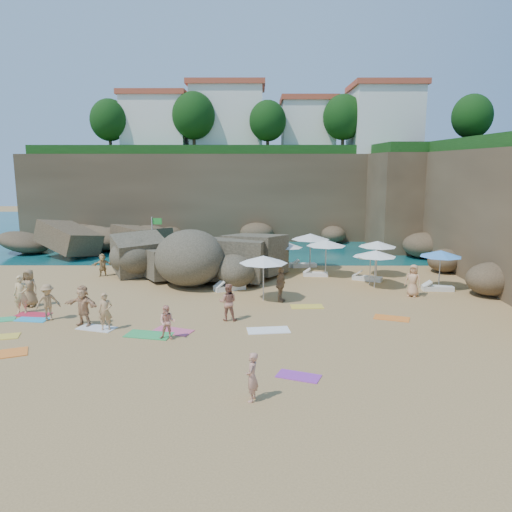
{
  "coord_description": "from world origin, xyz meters",
  "views": [
    {
      "loc": [
        2.12,
        -24.7,
        7.15
      ],
      "look_at": [
        2.0,
        3.0,
        2.0
      ],
      "focal_mm": 35.0,
      "sensor_mm": 36.0,
      "label": 1
    }
  ],
  "objects_px": {
    "rock_outcrop": "(195,282)",
    "person_stand_2": "(247,260)",
    "person_stand_3": "(281,285)",
    "flag_pole": "(154,236)",
    "parasol_0": "(287,245)",
    "parasol_1": "(234,243)",
    "person_stand_5": "(103,265)",
    "person_stand_0": "(21,294)",
    "parasol_2": "(279,242)",
    "person_stand_4": "(413,281)",
    "lounger_0": "(230,288)",
    "person_stand_6": "(252,377)",
    "person_stand_1": "(228,302)"
  },
  "relations": [
    {
      "from": "person_stand_5",
      "to": "person_stand_2",
      "type": "bearing_deg",
      "value": -14.06
    },
    {
      "from": "person_stand_3",
      "to": "parasol_2",
      "type": "bearing_deg",
      "value": 23.37
    },
    {
      "from": "parasol_0",
      "to": "parasol_1",
      "type": "xyz_separation_m",
      "value": [
        -3.45,
        -1.37,
        0.38
      ]
    },
    {
      "from": "person_stand_0",
      "to": "person_stand_5",
      "type": "distance_m",
      "value": 8.23
    },
    {
      "from": "rock_outcrop",
      "to": "person_stand_0",
      "type": "bearing_deg",
      "value": -139.63
    },
    {
      "from": "person_stand_3",
      "to": "person_stand_4",
      "type": "bearing_deg",
      "value": -56.63
    },
    {
      "from": "parasol_2",
      "to": "person_stand_1",
      "type": "distance_m",
      "value": 12.45
    },
    {
      "from": "person_stand_6",
      "to": "person_stand_1",
      "type": "bearing_deg",
      "value": -161.13
    },
    {
      "from": "rock_outcrop",
      "to": "person_stand_3",
      "type": "relative_size",
      "value": 4.6
    },
    {
      "from": "lounger_0",
      "to": "parasol_1",
      "type": "bearing_deg",
      "value": 62.83
    },
    {
      "from": "parasol_2",
      "to": "person_stand_4",
      "type": "height_order",
      "value": "parasol_2"
    },
    {
      "from": "person_stand_1",
      "to": "person_stand_2",
      "type": "relative_size",
      "value": 0.98
    },
    {
      "from": "lounger_0",
      "to": "person_stand_0",
      "type": "distance_m",
      "value": 10.84
    },
    {
      "from": "person_stand_0",
      "to": "person_stand_5",
      "type": "relative_size",
      "value": 1.28
    },
    {
      "from": "rock_outcrop",
      "to": "person_stand_2",
      "type": "bearing_deg",
      "value": 38.71
    },
    {
      "from": "person_stand_2",
      "to": "person_stand_5",
      "type": "height_order",
      "value": "person_stand_2"
    },
    {
      "from": "parasol_1",
      "to": "person_stand_2",
      "type": "height_order",
      "value": "parasol_1"
    },
    {
      "from": "person_stand_3",
      "to": "flag_pole",
      "type": "bearing_deg",
      "value": 71.73
    },
    {
      "from": "rock_outcrop",
      "to": "lounger_0",
      "type": "xyz_separation_m",
      "value": [
        2.23,
        -1.92,
        0.14
      ]
    },
    {
      "from": "parasol_1",
      "to": "lounger_0",
      "type": "height_order",
      "value": "parasol_1"
    },
    {
      "from": "parasol_2",
      "to": "person_stand_1",
      "type": "xyz_separation_m",
      "value": [
        -2.82,
        -12.09,
        -0.9
      ]
    },
    {
      "from": "person_stand_1",
      "to": "person_stand_4",
      "type": "bearing_deg",
      "value": -151.92
    },
    {
      "from": "person_stand_1",
      "to": "rock_outcrop",
      "type": "bearing_deg",
      "value": -67.27
    },
    {
      "from": "person_stand_4",
      "to": "person_stand_1",
      "type": "bearing_deg",
      "value": -122.05
    },
    {
      "from": "person_stand_1",
      "to": "parasol_0",
      "type": "bearing_deg",
      "value": -102.89
    },
    {
      "from": "parasol_2",
      "to": "person_stand_6",
      "type": "bearing_deg",
      "value": -94.61
    },
    {
      "from": "parasol_1",
      "to": "person_stand_5",
      "type": "height_order",
      "value": "parasol_1"
    },
    {
      "from": "person_stand_0",
      "to": "person_stand_2",
      "type": "xyz_separation_m",
      "value": [
        10.74,
        8.98,
        -0.04
      ]
    },
    {
      "from": "flag_pole",
      "to": "person_stand_6",
      "type": "xyz_separation_m",
      "value": [
        6.79,
        -18.82,
        -1.56
      ]
    },
    {
      "from": "person_stand_3",
      "to": "rock_outcrop",
      "type": "bearing_deg",
      "value": 74.29
    },
    {
      "from": "parasol_0",
      "to": "person_stand_2",
      "type": "distance_m",
      "value": 2.81
    },
    {
      "from": "person_stand_3",
      "to": "parasol_1",
      "type": "bearing_deg",
      "value": 49.55
    },
    {
      "from": "person_stand_3",
      "to": "person_stand_5",
      "type": "bearing_deg",
      "value": 86.82
    },
    {
      "from": "person_stand_6",
      "to": "person_stand_0",
      "type": "bearing_deg",
      "value": -118.5
    },
    {
      "from": "rock_outcrop",
      "to": "parasol_0",
      "type": "height_order",
      "value": "parasol_0"
    },
    {
      "from": "parasol_1",
      "to": "person_stand_0",
      "type": "height_order",
      "value": "parasol_1"
    },
    {
      "from": "parasol_0",
      "to": "rock_outcrop",
      "type": "bearing_deg",
      "value": -152.84
    },
    {
      "from": "flag_pole",
      "to": "parasol_0",
      "type": "relative_size",
      "value": 1.75
    },
    {
      "from": "flag_pole",
      "to": "person_stand_5",
      "type": "bearing_deg",
      "value": -151.11
    },
    {
      "from": "parasol_2",
      "to": "person_stand_0",
      "type": "xyz_separation_m",
      "value": [
        -12.88,
        -11.0,
        -0.83
      ]
    },
    {
      "from": "flag_pole",
      "to": "lounger_0",
      "type": "relative_size",
      "value": 2.02
    },
    {
      "from": "parasol_1",
      "to": "person_stand_3",
      "type": "distance_m",
      "value": 6.65
    },
    {
      "from": "parasol_2",
      "to": "lounger_0",
      "type": "height_order",
      "value": "parasol_2"
    },
    {
      "from": "parasol_0",
      "to": "person_stand_1",
      "type": "relative_size",
      "value": 1.2
    },
    {
      "from": "person_stand_1",
      "to": "person_stand_5",
      "type": "distance_m",
      "value": 12.6
    },
    {
      "from": "lounger_0",
      "to": "person_stand_1",
      "type": "relative_size",
      "value": 1.04
    },
    {
      "from": "parasol_2",
      "to": "person_stand_5",
      "type": "relative_size",
      "value": 1.4
    },
    {
      "from": "person_stand_3",
      "to": "person_stand_5",
      "type": "distance_m",
      "value": 12.69
    },
    {
      "from": "person_stand_5",
      "to": "person_stand_1",
      "type": "bearing_deg",
      "value": -66.29
    },
    {
      "from": "person_stand_0",
      "to": "person_stand_3",
      "type": "distance_m",
      "value": 12.81
    }
  ]
}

